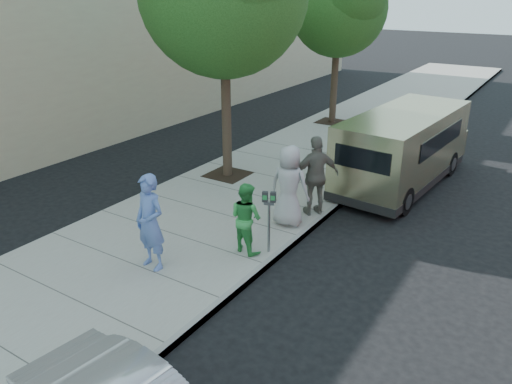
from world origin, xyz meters
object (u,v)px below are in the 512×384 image
Objects in this scene: person_officer at (150,222)px; person_green_shirt at (246,218)px; van at (404,147)px; tree_far at (340,3)px; person_gray_shirt at (289,186)px; parking_meter at (269,209)px; person_striped_polo at (316,176)px.

person_officer reaches higher than person_green_shirt.
person_green_shirt is (-1.50, -6.07, -0.23)m from van.
person_green_shirt is (3.06, -11.23, -3.95)m from tree_far.
person_gray_shirt is (1.36, 3.25, -0.02)m from person_officer.
van is 8.14m from person_officer.
parking_meter is 2.46m from person_officer.
tree_far is at bearing -78.69° from person_gray_shirt.
tree_far reaches higher than person_gray_shirt.
parking_meter is at bearing 95.29° from person_gray_shirt.
person_gray_shirt is at bearing -102.64° from van.
person_striped_polo is (-0.05, 2.32, -0.00)m from parking_meter.
person_officer is (-2.74, -7.67, -0.01)m from van.
person_striped_polo reaches higher than person_gray_shirt.
person_officer is (1.83, -12.83, -3.73)m from tree_far.
person_gray_shirt is at bearing -82.74° from person_green_shirt.
tree_far reaches higher than person_green_shirt.
parking_meter is 0.54m from person_green_shirt.
tree_far is 12.15m from parking_meter.
van reaches higher than parking_meter.
person_officer is 2.03m from person_green_shirt.
tree_far is 12.29m from person_green_shirt.
van is at bearing -114.40° from person_gray_shirt.
person_green_shirt is at bearing -178.92° from parking_meter.
tree_far is 10.76m from person_gray_shirt.
van is (1.06, 5.86, -0.00)m from parking_meter.
person_gray_shirt reaches higher than person_green_shirt.
parking_meter is 0.71× the size of person_gray_shirt.
person_striped_polo is (3.45, -8.70, -3.72)m from tree_far.
person_striped_polo is at bearing -68.34° from tree_far.
person_gray_shirt reaches higher than parking_meter.
parking_meter is at bearing -72.36° from tree_far.
van is 3.07× the size of person_gray_shirt.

